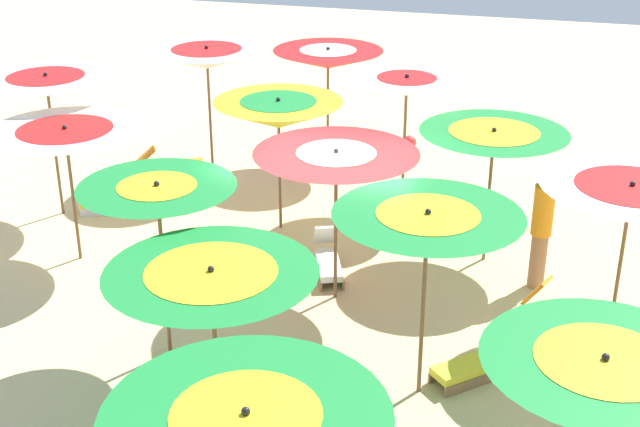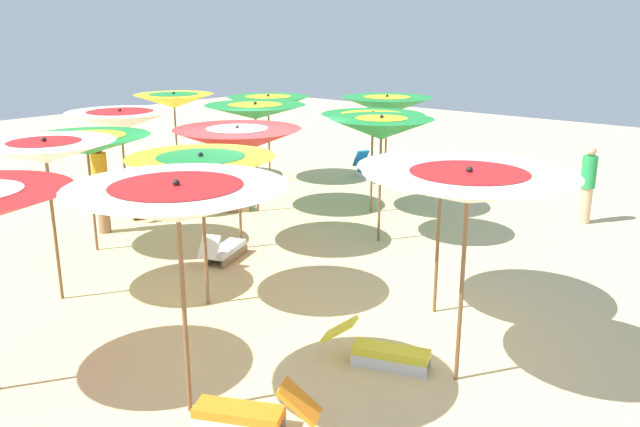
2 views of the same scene
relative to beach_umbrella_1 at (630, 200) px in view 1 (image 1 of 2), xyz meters
The scene contains 21 objects.
ground 4.32m from the beach_umbrella_1, 90.78° to the left, with size 40.71×40.71×0.04m, color beige.
beach_umbrella_1 is the anchor object (origin of this frame).
beach_umbrella_2 2.64m from the beach_umbrella_1, 44.34° to the left, with size 2.20×2.20×2.16m.
beach_umbrella_3 4.87m from the beach_umbrella_1, 44.96° to the left, with size 1.95×1.95×2.44m.
beach_umbrella_4 7.42m from the beach_umbrella_1, 45.24° to the left, with size 2.09×2.09×2.36m.
beach_umbrella_5 4.10m from the beach_umbrella_1, behind, with size 2.09×2.09×2.27m.
beach_umbrella_6 2.89m from the beach_umbrella_1, 129.44° to the left, with size 2.14×2.14×2.40m.
beach_umbrella_7 3.78m from the beach_umbrella_1, 88.32° to the left, with size 2.25×2.25×2.27m.
beach_umbrella_8 5.68m from the beach_umbrella_1, 67.70° to the left, with size 2.06×2.06×2.26m.
beach_umbrella_9 8.33m from the beach_umbrella_1, 60.58° to the left, with size 2.15×2.15×2.52m.
beach_umbrella_11 5.37m from the beach_umbrella_1, 129.28° to the left, with size 2.19×2.19×2.21m.
beach_umbrella_12 5.77m from the beach_umbrella_1, 108.96° to the left, with size 1.90×1.90×2.39m.
beach_umbrella_13 7.93m from the beach_umbrella_1, 88.33° to the left, with size 2.28×2.28×2.19m.
beach_umbrella_14 9.25m from the beach_umbrella_1, 79.47° to the left, with size 2.28×2.28×2.51m.
lounger_0 4.50m from the beach_umbrella_1, 79.20° to the left, with size 1.24×0.75×0.61m.
lounger_1 9.07m from the beach_umbrella_1, 63.81° to the left, with size 0.88×1.29×0.57m.
lounger_2 8.67m from the beach_umbrella_1, 76.57° to the left, with size 0.74×1.34×0.54m.
lounger_4 1.88m from the beach_umbrella_1, 77.76° to the left, with size 0.72×1.18×0.64m.
lounger_5 2.78m from the beach_umbrella_1, 130.31° to the left, with size 1.13×1.14×0.62m.
beachgoer_0 1.89m from the beach_umbrella_1, 40.24° to the left, with size 0.30×0.30×1.83m.
beach_ball 7.80m from the beach_umbrella_1, 30.69° to the left, with size 0.29×0.29×0.29m, color red.
Camera 1 is at (-10.65, -2.83, 6.33)m, focal length 49.92 mm.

